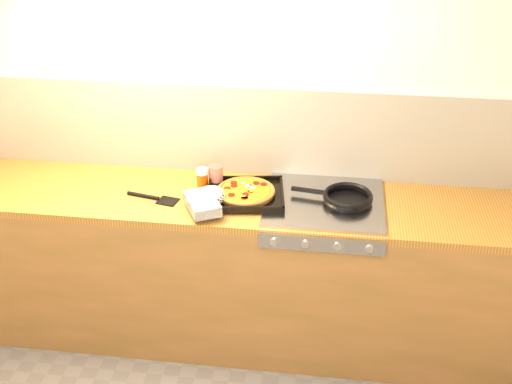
# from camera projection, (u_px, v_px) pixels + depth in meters

# --- Properties ---
(room_shell) EXTENTS (3.20, 3.20, 3.20)m
(room_shell) POSITION_uv_depth(u_px,v_px,m) (245.00, 131.00, 3.45)
(room_shell) COLOR white
(room_shell) RESTS_ON ground
(counter_run) EXTENTS (3.20, 0.62, 0.90)m
(counter_run) POSITION_uv_depth(u_px,v_px,m) (239.00, 268.00, 3.54)
(counter_run) COLOR brown
(counter_run) RESTS_ON ground
(stovetop) EXTENTS (0.60, 0.56, 0.02)m
(stovetop) POSITION_uv_depth(u_px,v_px,m) (324.00, 202.00, 3.27)
(stovetop) COLOR #A0A1A5
(stovetop) RESTS_ON counter_run
(pizza_on_tray) EXTENTS (0.52, 0.50, 0.07)m
(pizza_on_tray) POSITION_uv_depth(u_px,v_px,m) (234.00, 195.00, 3.26)
(pizza_on_tray) COLOR black
(pizza_on_tray) RESTS_ON stovetop
(frying_pan) EXTENTS (0.44, 0.29, 0.04)m
(frying_pan) POSITION_uv_depth(u_px,v_px,m) (347.00, 198.00, 3.24)
(frying_pan) COLOR black
(frying_pan) RESTS_ON stovetop
(tomato_can) EXTENTS (0.10, 0.10, 0.11)m
(tomato_can) POSITION_uv_depth(u_px,v_px,m) (216.00, 175.00, 3.42)
(tomato_can) COLOR #9C0C0E
(tomato_can) RESTS_ON counter_run
(juice_glass) EXTENTS (0.06, 0.06, 0.11)m
(juice_glass) POSITION_uv_depth(u_px,v_px,m) (202.00, 178.00, 3.40)
(juice_glass) COLOR #CE470C
(juice_glass) RESTS_ON counter_run
(wooden_spoon) EXTENTS (0.30, 0.09, 0.02)m
(wooden_spoon) POSITION_uv_depth(u_px,v_px,m) (252.00, 179.00, 3.48)
(wooden_spoon) COLOR #996A41
(wooden_spoon) RESTS_ON counter_run
(black_spatula) EXTENTS (0.29, 0.11, 0.02)m
(black_spatula) POSITION_uv_depth(u_px,v_px,m) (153.00, 198.00, 3.30)
(black_spatula) COLOR black
(black_spatula) RESTS_ON counter_run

